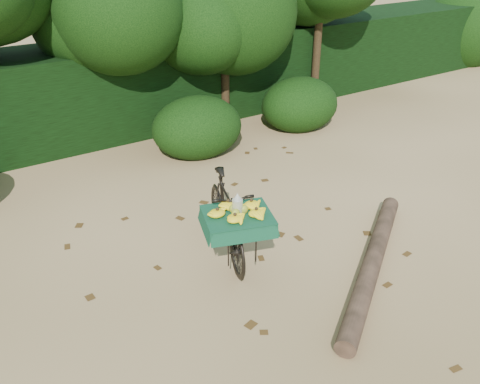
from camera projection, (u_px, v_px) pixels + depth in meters
ground at (264, 302)px, 5.97m from camera, size 80.00×80.00×0.00m
vendor_bicycle at (227, 216)px, 6.61m from camera, size 1.20×1.96×1.11m
fallen_log at (372, 262)px, 6.47m from camera, size 2.83×2.03×0.24m
hedge_backdrop at (83, 94)px, 10.20m from camera, size 26.00×1.80×1.80m
tree_row at (51, 50)px, 8.78m from camera, size 14.50×2.00×4.00m
bush_clumps at (149, 141)px, 9.18m from camera, size 8.80×1.70×0.90m
leaf_litter at (235, 273)px, 6.45m from camera, size 7.00×7.30×0.01m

